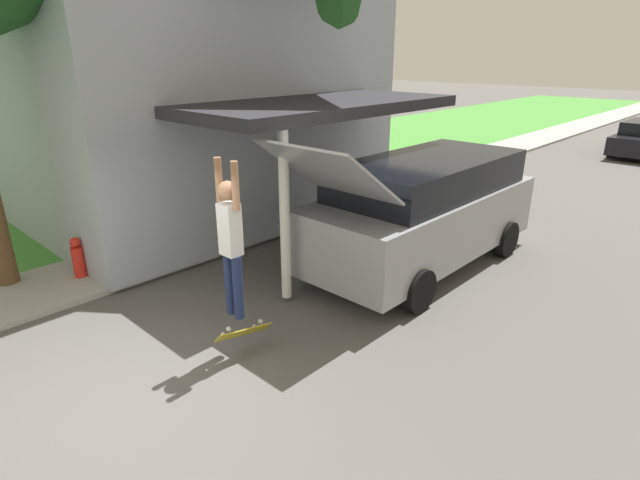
{
  "coord_description": "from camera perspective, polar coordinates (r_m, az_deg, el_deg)",
  "views": [
    {
      "loc": [
        4.99,
        -2.01,
        3.8
      ],
      "look_at": [
        0.24,
        3.01,
        1.19
      ],
      "focal_mm": 28.0,
      "sensor_mm": 36.0,
      "label": 1
    }
  ],
  "objects": [
    {
      "name": "lawn",
      "position": [
        15.72,
        -14.54,
        6.21
      ],
      "size": [
        10.0,
        80.0,
        0.08
      ],
      "color": "#478E38",
      "rests_on": "ground_plane"
    },
    {
      "name": "fire_hydrant",
      "position": [
        9.63,
        -25.94,
        -1.84
      ],
      "size": [
        0.2,
        0.2,
        0.73
      ],
      "color": "red",
      "rests_on": "sidewalk"
    },
    {
      "name": "sidewalk",
      "position": [
        12.33,
        -3.4,
        2.97
      ],
      "size": [
        1.8,
        80.0,
        0.1
      ],
      "color": "#9E9E99",
      "rests_on": "ground_plane"
    },
    {
      "name": "ground_plane",
      "position": [
        6.59,
        -20.76,
        -16.08
      ],
      "size": [
        120.0,
        120.0,
        0.0
      ],
      "primitive_type": "plane",
      "color": "#54514F"
    },
    {
      "name": "house",
      "position": [
        14.3,
        -19.61,
        22.26
      ],
      "size": [
        12.81,
        8.42,
        8.41
      ],
      "color": "#99A3B2",
      "rests_on": "lawn"
    },
    {
      "name": "skateboarder",
      "position": [
        6.23,
        -10.18,
        0.18
      ],
      "size": [
        0.41,
        0.24,
        2.05
      ],
      "color": "#192347",
      "rests_on": "ground_plane"
    },
    {
      "name": "skateboard",
      "position": [
        6.73,
        -8.75,
        -10.3
      ],
      "size": [
        0.28,
        0.76,
        0.3
      ],
      "color": "#A89323",
      "rests_on": "ground_plane"
    },
    {
      "name": "suv_parked",
      "position": [
        9.33,
        11.74,
        3.5
      ],
      "size": [
        2.17,
        5.71,
        2.68
      ],
      "color": "gray",
      "rests_on": "ground_plane"
    }
  ]
}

